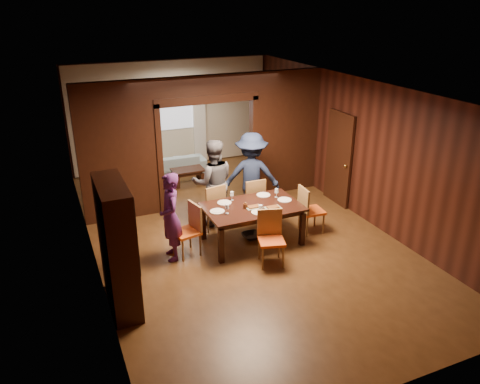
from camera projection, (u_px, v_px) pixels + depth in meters
name	position (u px, v px, depth m)	size (l,w,h in m)	color
floor	(236.00, 232.00, 9.43)	(9.00, 9.00, 0.00)	#4B2E15
ceiling	(236.00, 87.00, 8.32)	(5.50, 9.00, 0.02)	silver
room_walls	(203.00, 137.00, 10.45)	(5.52, 9.01, 2.90)	black
person_purple	(171.00, 217.00, 8.23)	(0.59, 0.39, 1.62)	#50205E
person_grey	(213.00, 183.00, 9.49)	(0.88, 0.68, 1.81)	#4E4D54
person_navy	(251.00, 176.00, 9.82)	(1.19, 0.69, 1.85)	#17213B
sofa	(172.00, 164.00, 12.51)	(1.77, 0.69, 0.52)	#9ABAC9
serving_bowl	(252.00, 201.00, 8.90)	(0.37, 0.37, 0.09)	black
dining_table	(252.00, 224.00, 8.93)	(1.81, 1.12, 0.76)	black
coffee_table	(188.00, 176.00, 11.80)	(0.80, 0.50, 0.40)	black
chair_left	(186.00, 231.00, 8.45)	(0.44, 0.44, 0.97)	#EC5A16
chair_right	(312.00, 209.00, 9.30)	(0.44, 0.44, 0.97)	#E85415
chair_far_l	(211.00, 206.00, 9.46)	(0.44, 0.44, 0.97)	#DF5415
chair_far_r	(252.00, 199.00, 9.77)	(0.44, 0.44, 0.97)	#BF4511
chair_near	(271.00, 239.00, 8.15)	(0.44, 0.44, 0.97)	#E44D15
hutch	(117.00, 247.00, 6.85)	(0.40, 1.20, 2.00)	black
door_right	(339.00, 159.00, 10.44)	(0.06, 0.90, 2.10)	black
window_far	(172.00, 105.00, 12.54)	(1.20, 0.03, 1.30)	silver
curtain_left	(146.00, 125.00, 12.41)	(0.35, 0.06, 2.40)	white
curtain_right	(199.00, 120.00, 12.95)	(0.35, 0.06, 2.40)	white
plate_left	(217.00, 211.00, 8.55)	(0.27, 0.27, 0.01)	silver
plate_far_l	(224.00, 203.00, 8.91)	(0.27, 0.27, 0.01)	silver
plate_far_r	(263.00, 195.00, 9.26)	(0.27, 0.27, 0.01)	white
plate_right	(285.00, 200.00, 9.03)	(0.27, 0.27, 0.01)	white
plate_near	(259.00, 212.00, 8.51)	(0.27, 0.27, 0.01)	silver
platter_a	(254.00, 207.00, 8.70)	(0.30, 0.20, 0.04)	gray
platter_b	(273.00, 207.00, 8.67)	(0.30, 0.20, 0.04)	gray
wineglass_left	(227.00, 209.00, 8.44)	(0.08, 0.08, 0.18)	white
wineglass_far	(232.00, 196.00, 8.99)	(0.08, 0.08, 0.18)	white
wineglass_right	(276.00, 193.00, 9.13)	(0.08, 0.08, 0.18)	silver
tumbler	(260.00, 209.00, 8.50)	(0.07, 0.07, 0.14)	white
condiment_jar	(245.00, 205.00, 8.67)	(0.08, 0.08, 0.11)	#4E2712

